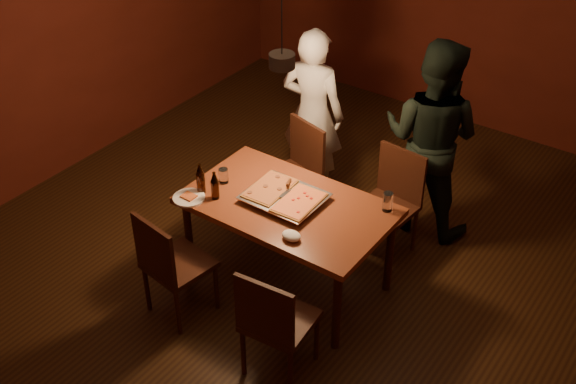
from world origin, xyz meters
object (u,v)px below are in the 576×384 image
Objects in this scene: diner_dark at (431,138)px; beer_bottle_b at (215,185)px; chair_far_right at (393,193)px; dining_table at (288,211)px; pendant_lamp at (282,59)px; chair_near_left at (168,259)px; beer_bottle_a at (200,178)px; chair_far_left at (298,164)px; pizza_tray at (285,198)px; chair_near_right at (273,317)px; plate_slice at (189,198)px; diner_white at (313,114)px.

beer_bottle_b is at bearing 54.56° from diner_dark.
dining_table is at bearing 68.11° from chair_far_right.
diner_dark is at bearing 58.07° from pendant_lamp.
beer_bottle_b is (0.00, 0.53, 0.33)m from chair_near_left.
pendant_lamp reaches higher than diner_dark.
beer_bottle_a is at bearing -179.95° from beer_bottle_b.
chair_far_left is 0.87m from chair_far_right.
chair_far_right is 0.97m from pizza_tray.
chair_near_left is at bearing -75.65° from beer_bottle_a.
beer_bottle_a reaches higher than pizza_tray.
dining_table is 2.91× the size of chair_far_left.
chair_near_right is at bearing -27.77° from beer_bottle_a.
chair_near_right is 1.20m from plate_slice.
chair_far_right is 1.85m from chair_near_left.
beer_bottle_a reaches higher than plate_slice.
diner_dark is 1.54× the size of pendant_lamp.
chair_near_left reaches higher than plate_slice.
chair_near_right is 0.29× the size of diner_dark.
chair_near_right is at bearing -55.14° from pizza_tray.
diner_dark is (1.12, 1.66, 0.09)m from plate_slice.
chair_near_left is at bearing 83.20° from diner_white.
beer_bottle_b is 0.22m from plate_slice.
diner_dark is 1.58m from pendant_lamp.
chair_near_left is 0.62m from beer_bottle_b.
chair_near_right is 2.16× the size of beer_bottle_b.
beer_bottle_b is (-0.90, -1.08, 0.33)m from chair_far_right.
pizza_tray is 2.27× the size of beer_bottle_a.
pendant_lamp is (0.29, 0.98, 1.22)m from chair_near_left.
diner_white reaches higher than chair_far_left.
chair_near_right reaches higher than pizza_tray.
chair_far_right is at bearing 48.83° from plate_slice.
beer_bottle_a is at bearing -133.41° from pendant_lamp.
plate_slice is (-0.15, -0.12, -0.10)m from beer_bottle_b.
pendant_lamp is (0.25, -0.56, 1.22)m from chair_far_left.
chair_far_left is 1.81m from chair_near_right.
diner_white reaches higher than chair_far_right.
chair_near_left is (-0.04, -1.54, 0.00)m from chair_far_left.
pizza_tray is at bearing 165.38° from dining_table.
pendant_lamp is (0.38, -0.98, 0.98)m from diner_white.
beer_bottle_a is 1.08m from pendant_lamp.
beer_bottle_b is 0.20× the size of pendant_lamp.
dining_table is 0.73m from plate_slice.
pizza_tray is (-0.51, 0.83, 0.24)m from chair_near_right.
diner_white reaches higher than chair_near_left.
dining_table is 0.57m from beer_bottle_b.
beer_bottle_a reaches higher than chair_far_left.
chair_far_right and chair_near_right have the same top height.
diner_white reaches higher than chair_near_right.
diner_white is at bearing 118.10° from pizza_tray.
beer_bottle_a reaches higher than chair_near_right.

